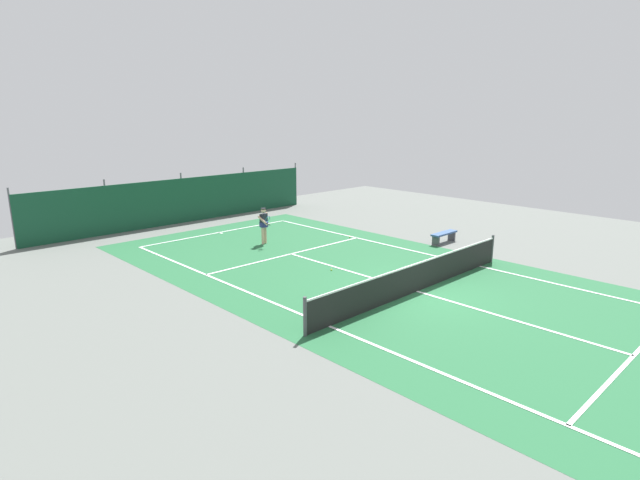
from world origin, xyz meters
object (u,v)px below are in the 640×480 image
tennis_ball_midcourt (350,237)px  parked_car (188,198)px  courtside_bench (444,235)px  tennis_ball_near_player (331,270)px  tennis_player (264,223)px  tennis_net (417,277)px

tennis_ball_midcourt → parked_car: (-2.17, 11.28, 0.81)m
parked_car → courtside_bench: parked_car is taller
tennis_ball_near_player → courtside_bench: bearing=-4.8°
tennis_ball_midcourt → courtside_bench: bearing=-56.9°
tennis_player → tennis_ball_midcourt: tennis_player is taller
tennis_player → parked_car: (1.48, 9.37, -0.12)m
tennis_ball_midcourt → tennis_ball_near_player: bearing=-144.6°
tennis_net → tennis_player: size_ratio=6.17×
tennis_net → tennis_player: bearing=88.1°
tennis_net → tennis_player: tennis_player is taller
tennis_player → tennis_ball_near_player: (-0.70, -5.00, -0.93)m
tennis_ball_midcourt → parked_car: parked_car is taller
tennis_ball_near_player → parked_car: bearing=81.4°
parked_car → tennis_ball_midcourt: bearing=99.5°
tennis_ball_near_player → tennis_ball_midcourt: same height
tennis_player → tennis_ball_midcourt: 4.22m
parked_car → courtside_bench: size_ratio=2.65×
tennis_player → courtside_bench: tennis_player is taller
tennis_player → tennis_ball_midcourt: bearing=135.7°
tennis_ball_midcourt → courtside_bench: (2.38, -3.65, 0.34)m
tennis_ball_near_player → parked_car: parked_car is taller
tennis_ball_midcourt → courtside_bench: 4.37m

